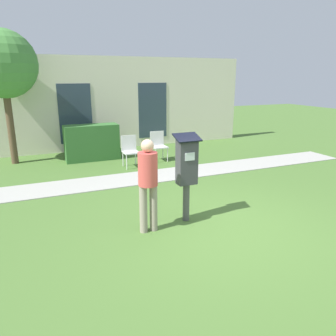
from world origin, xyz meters
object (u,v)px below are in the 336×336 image
at_px(outdoor_chair_left, 130,149).
at_px(parking_meter, 187,166).
at_px(person_standing, 148,179).
at_px(outdoor_chair_middle, 158,144).

bearing_deg(outdoor_chair_left, parking_meter, -94.69).
bearing_deg(person_standing, outdoor_chair_middle, 59.42).
height_order(person_standing, outdoor_chair_left, person_standing).
relative_size(parking_meter, person_standing, 1.01).
xyz_separation_m(parking_meter, outdoor_chair_middle, (1.17, 4.31, -0.49)).
distance_m(parking_meter, outdoor_chair_left, 3.98).
xyz_separation_m(parking_meter, person_standing, (-0.77, -0.14, -0.09)).
height_order(outdoor_chair_left, outdoor_chair_middle, same).
bearing_deg(outdoor_chair_middle, parking_meter, -99.63).
bearing_deg(person_standing, outdoor_chair_left, 70.29).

